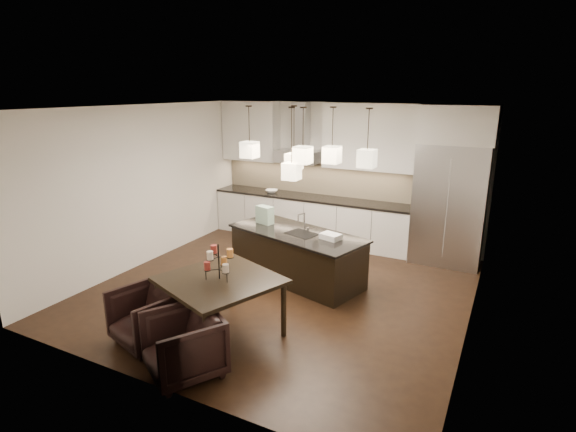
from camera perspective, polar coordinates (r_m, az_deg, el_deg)
The scene contains 37 objects.
floor at distance 7.21m, azimuth -0.73°, elevation -9.29°, with size 5.50×5.50×0.02m, color black.
ceiling at distance 6.53m, azimuth -0.82°, elevation 13.71°, with size 5.50×5.50×0.02m, color white.
wall_back at distance 9.21m, azimuth 7.29°, elevation 5.40°, with size 5.50×0.02×2.80m, color silver.
wall_front at distance 4.59m, azimuth -17.12°, elevation -6.04°, with size 5.50×0.02×2.80m, color silver.
wall_left at distance 8.35m, azimuth -17.82°, elevation 3.68°, with size 0.02×5.50×2.80m, color silver.
wall_right at distance 6.01m, azimuth 23.21°, elevation -1.45°, with size 0.02×5.50×2.80m, color silver.
refrigerator at distance 8.44m, azimuth 19.82°, elevation 1.35°, with size 1.20×0.72×2.15m, color #B7B7BA.
fridge_panel at distance 8.22m, azimuth 20.74°, elevation 10.83°, with size 1.26×0.72×0.65m, color silver.
lower_cabinets at distance 9.36m, azimuth 2.79°, elevation -0.36°, with size 4.21×0.62×0.88m, color silver.
countertop at distance 9.24m, azimuth 2.83°, elevation 2.37°, with size 4.21×0.66×0.04m, color black.
backsplash at distance 9.44m, azimuth 3.61°, elevation 4.73°, with size 4.21×0.02×0.63m, color #C4B490.
upper_cab_left at distance 9.84m, azimuth -4.73°, elevation 10.70°, with size 1.25×0.35×1.25m, color silver.
upper_cab_right at distance 8.75m, azimuth 10.49°, elevation 9.85°, with size 1.86×0.35×1.25m, color silver.
hood_canopy at distance 9.25m, azimuth 1.32°, elevation 7.58°, with size 0.90×0.52×0.24m, color #B7B7BA.
hood_chimney at distance 9.28m, azimuth 1.65°, elevation 11.34°, with size 0.30×0.28×0.96m, color #B7B7BA.
fruit_bowl at distance 9.57m, azimuth -2.10°, elevation 3.18°, with size 0.26×0.26×0.06m, color silver.
island_body at distance 7.42m, azimuth 1.11°, elevation -5.18°, with size 2.22×0.89×0.78m, color black.
island_top at distance 7.28m, azimuth 1.13°, elevation -2.18°, with size 2.29×0.96×0.04m, color black.
faucet at distance 7.24m, azimuth 2.13°, elevation -0.76°, with size 0.09×0.21×0.34m, color silver, non-canonical shape.
tote_bag at distance 7.72m, azimuth -2.97°, elevation 0.16°, with size 0.30×0.16×0.30m, color #286535.
food_container at distance 6.95m, azimuth 5.44°, elevation -2.60°, with size 0.30×0.21×0.09m, color silver.
dining_table at distance 5.88m, azimuth -8.52°, elevation -11.32°, with size 1.29×1.29×0.78m, color black, non-canonical shape.
candelabra at distance 5.63m, azimuth -8.78°, elevation -5.74°, with size 0.37×0.37×0.45m, color black, non-canonical shape.
candle_a at distance 5.53m, azimuth -7.92°, elevation -6.58°, with size 0.08×0.08×0.10m, color beige.
candle_b at distance 5.76m, azimuth -8.13°, elevation -5.65°, with size 0.08×0.08×0.10m, color orange.
candle_c at distance 5.64m, azimuth -10.22°, elevation -6.24°, with size 0.08×0.08×0.10m, color maroon.
candle_d at distance 5.54m, azimuth -7.38°, elevation -4.67°, with size 0.08×0.08×0.10m, color orange.
candle_e at distance 5.70m, azimuth -9.41°, elevation -4.17°, with size 0.08×0.08×0.10m, color maroon.
candle_f at distance 5.50m, azimuth -9.88°, elevation -4.95°, with size 0.08×0.08×0.10m, color beige.
armchair_left at distance 5.93m, azimuth -17.40°, elevation -12.05°, with size 0.75×0.77×0.70m, color black.
armchair_right at distance 5.24m, azimuth -13.15°, elevation -15.64°, with size 0.76×0.79×0.71m, color black.
pendant_a at distance 7.37m, azimuth -4.89°, elevation 8.38°, with size 0.24×0.24×0.26m, color beige.
pendant_b at distance 7.43m, azimuth 0.76°, elevation 6.94°, with size 0.24×0.24×0.26m, color beige.
pendant_c at distance 6.86m, azimuth 1.90°, elevation 7.75°, with size 0.24×0.24×0.26m, color beige.
pendant_d at distance 6.97m, azimuth 5.60°, elevation 7.74°, with size 0.24×0.24×0.26m, color beige.
pendant_e at distance 6.63m, azimuth 9.99°, elevation 7.21°, with size 0.24×0.24×0.26m, color beige.
pendant_f at distance 6.92m, azimuth 0.46°, elevation 5.70°, with size 0.24×0.24×0.26m, color beige.
Camera 1 is at (3.04, -5.77, 3.06)m, focal length 28.00 mm.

